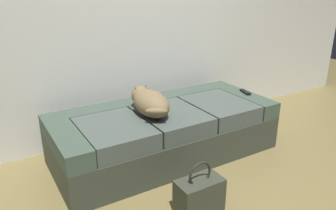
{
  "coord_description": "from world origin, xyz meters",
  "views": [
    {
      "loc": [
        -1.35,
        -1.29,
        1.48
      ],
      "look_at": [
        0.0,
        0.95,
        0.5
      ],
      "focal_mm": 35.11,
      "sensor_mm": 36.0,
      "label": 1
    }
  ],
  "objects": [
    {
      "name": "dog_tan",
      "position": [
        -0.17,
        0.98,
        0.55
      ],
      "size": [
        0.29,
        0.6,
        0.2
      ],
      "color": "olive",
      "rests_on": "couch"
    },
    {
      "name": "handbag",
      "position": [
        -0.2,
        0.2,
        0.13
      ],
      "size": [
        0.32,
        0.18,
        0.38
      ],
      "color": "#373A2E",
      "rests_on": "ground"
    },
    {
      "name": "tv_remote",
      "position": [
        0.9,
        0.96,
        0.46
      ],
      "size": [
        0.08,
        0.16,
        0.02
      ],
      "primitive_type": "cube",
      "rotation": [
        0.0,
        0.0,
        -0.27
      ],
      "color": "black",
      "rests_on": "couch"
    },
    {
      "name": "couch",
      "position": [
        0.0,
        1.0,
        0.22
      ],
      "size": [
        1.96,
        0.85,
        0.45
      ],
      "color": "#393E33",
      "rests_on": "ground"
    }
  ]
}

